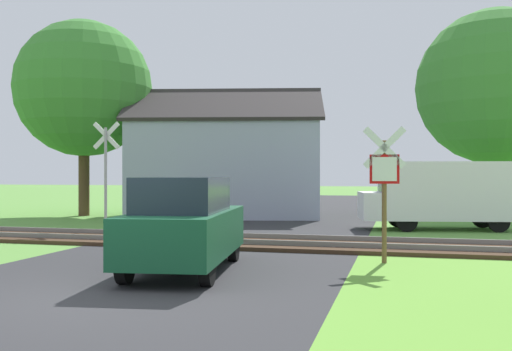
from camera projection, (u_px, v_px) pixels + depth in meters
The scene contains 10 objects.
ground_plane at pixel (90, 300), 8.31m from camera, with size 160.00×160.00×0.00m, color #5B933D.
road_asphalt at pixel (149, 276), 10.25m from camera, with size 6.95×80.00×0.01m, color #2D2D30.
rail_track at pixel (228, 242), 14.99m from camera, with size 60.00×2.60×0.22m.
stop_sign_near at pixel (384, 182), 11.71m from camera, with size 0.88×0.16×2.82m.
crossing_sign_far at pixel (106, 169), 17.90m from camera, with size 0.87×0.18×3.49m.
house at pixel (227, 166), 25.07m from camera, with size 9.17×6.96×5.60m.
tree_left at pixel (84, 89), 25.20m from camera, with size 6.00×6.00×8.63m.
tree_right at pixel (495, 87), 23.69m from camera, with size 6.43×6.43×8.70m.
mail_truck at pixel (440, 192), 18.84m from camera, with size 5.16×2.71×2.24m.
parked_car at pixel (185, 224), 10.70m from camera, with size 2.15×4.18×1.78m.
Camera 1 is at (4.40, -7.46, 1.84)m, focal length 40.00 mm.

